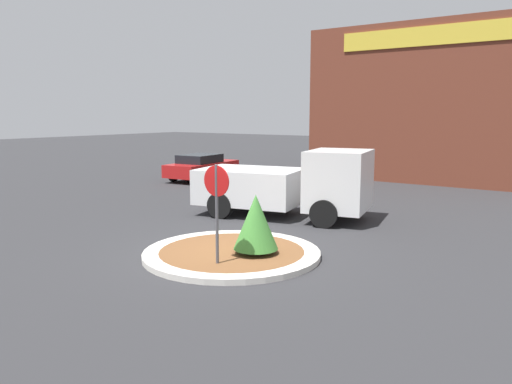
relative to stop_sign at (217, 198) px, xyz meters
name	(u,v)px	position (x,y,z in m)	size (l,w,h in m)	color
ground_plane	(232,256)	(-0.37, 1.01, -1.63)	(120.00, 120.00, 0.00)	#2D2D30
traffic_island	(232,253)	(-0.37, 1.01, -1.56)	(4.32, 4.32, 0.14)	beige
stop_sign	(217,198)	(0.00, 0.00, 0.00)	(0.69, 0.07, 2.35)	#4C4C51
island_shrub	(256,222)	(0.24, 1.15, -0.72)	(1.07, 1.07, 1.42)	brown
utility_truck	(288,184)	(-1.66, 5.78, -0.51)	(6.06, 3.42, 2.29)	silver
storefront_building	(449,104)	(0.04, 19.08, 2.30)	(13.26, 6.07, 7.85)	brown
parked_sedan_red	(202,167)	(-10.38, 11.40, -0.93)	(2.21, 4.51, 1.35)	#B21919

